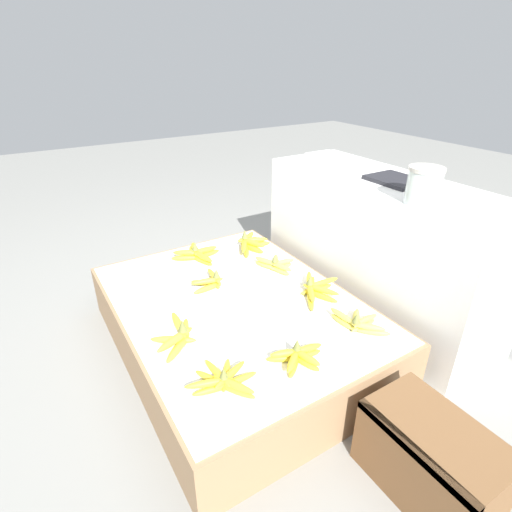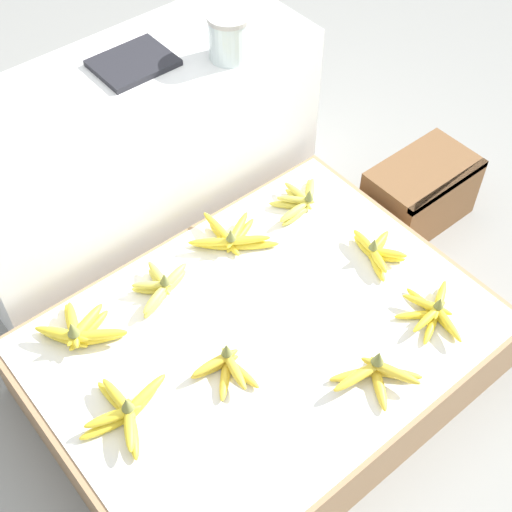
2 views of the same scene
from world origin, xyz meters
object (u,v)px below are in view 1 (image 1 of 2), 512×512
object	(u,v)px
banana_bunch_back_left	(250,243)
banana_bunch_back_right	(358,322)
banana_bunch_back_midleft	(276,264)
banana_bunch_middle_left	(197,254)
banana_bunch_middle_midleft	(210,281)
foam_tray_white	(331,157)
banana_bunch_front_midright	(178,336)
glass_jar	(424,186)
banana_bunch_back_midright	(315,289)
banana_bunch_front_right	(224,381)
banana_bunch_middle_right	(298,357)
wooden_crate	(430,458)

from	to	relation	value
banana_bunch_back_left	banana_bunch_back_right	bearing A→B (deg)	-0.24
banana_bunch_back_midleft	banana_bunch_middle_left	bearing A→B (deg)	-136.83
banana_bunch_middle_midleft	banana_bunch_back_right	size ratio (longest dim) A/B	0.67
banana_bunch_back_right	foam_tray_white	size ratio (longest dim) A/B	0.95
banana_bunch_front_midright	glass_jar	world-z (taller)	glass_jar
banana_bunch_back_midleft	banana_bunch_back_midright	world-z (taller)	banana_bunch_back_midright
banana_bunch_front_right	banana_bunch_middle_right	size ratio (longest dim) A/B	1.20
foam_tray_white	banana_bunch_back_left	bearing A→B (deg)	-95.00
foam_tray_white	banana_bunch_middle_midleft	bearing A→B (deg)	-76.63
foam_tray_white	banana_bunch_back_right	bearing A→B (deg)	-32.54
banana_bunch_back_midleft	glass_jar	size ratio (longest dim) A/B	1.49
banana_bunch_middle_left	banana_bunch_back_midright	world-z (taller)	banana_bunch_middle_left
banana_bunch_middle_midleft	banana_bunch_back_right	distance (m)	0.68
banana_bunch_front_right	wooden_crate	bearing A→B (deg)	43.28
banana_bunch_back_left	banana_bunch_back_midright	xyz separation A→B (m)	(0.55, 0.01, -0.00)
banana_bunch_middle_midleft	glass_jar	size ratio (longest dim) A/B	1.09
banana_bunch_middle_left	glass_jar	xyz separation A→B (m)	(0.82, 0.59, 0.48)
banana_bunch_middle_midleft	banana_bunch_middle_right	bearing A→B (deg)	2.89
banana_bunch_middle_left	banana_bunch_back_midright	xyz separation A→B (m)	(0.58, 0.30, -0.00)
glass_jar	banana_bunch_middle_right	bearing A→B (deg)	-82.79
banana_bunch_middle_right	banana_bunch_back_midleft	size ratio (longest dim) A/B	0.94
banana_bunch_back_left	banana_bunch_back_midleft	world-z (taller)	banana_bunch_back_left
banana_bunch_middle_left	banana_bunch_middle_right	distance (m)	0.90
banana_bunch_front_right	banana_bunch_back_midleft	xyz separation A→B (m)	(-0.56, 0.58, 0.00)
banana_bunch_middle_midleft	foam_tray_white	distance (m)	0.97
banana_bunch_middle_midleft	banana_bunch_back_left	xyz separation A→B (m)	(-0.24, 0.35, 0.01)
banana_bunch_front_midright	glass_jar	bearing A→B (deg)	75.42
banana_bunch_front_midright	banana_bunch_back_midleft	size ratio (longest dim) A/B	1.13
wooden_crate	banana_bunch_middle_midleft	distance (m)	1.08
wooden_crate	banana_bunch_back_right	bearing A→B (deg)	162.92
banana_bunch_back_midleft	glass_jar	distance (m)	0.77
banana_bunch_back_midleft	banana_bunch_back_right	bearing A→B (deg)	0.52
banana_bunch_middle_left	banana_bunch_back_midleft	bearing A→B (deg)	43.17
foam_tray_white	banana_bunch_front_midright	bearing A→B (deg)	-65.97
banana_bunch_back_right	glass_jar	world-z (taller)	glass_jar
banana_bunch_front_right	banana_bunch_front_midright	bearing A→B (deg)	-171.78
wooden_crate	banana_bunch_middle_midleft	xyz separation A→B (m)	(-1.04, -0.21, 0.15)
wooden_crate	banana_bunch_front_right	distance (m)	0.66
banana_bunch_middle_left	banana_bunch_back_right	world-z (taller)	banana_bunch_middle_left
glass_jar	banana_bunch_back_midleft	bearing A→B (deg)	-149.54
banana_bunch_middle_left	banana_bunch_front_midright	bearing A→B (deg)	-29.84
banana_bunch_middle_left	banana_bunch_front_right	bearing A→B (deg)	-18.75
banana_bunch_front_midright	banana_bunch_back_midleft	xyz separation A→B (m)	(-0.28, 0.62, -0.00)
banana_bunch_middle_right	foam_tray_white	distance (m)	1.23
banana_bunch_back_midright	foam_tray_white	xyz separation A→B (m)	(-0.50, 0.49, 0.42)
banana_bunch_middle_right	glass_jar	xyz separation A→B (m)	(-0.08, 0.62, 0.48)
banana_bunch_middle_left	banana_bunch_middle_midleft	bearing A→B (deg)	-11.95
banana_bunch_back_midleft	banana_bunch_middle_right	bearing A→B (deg)	-27.86
banana_bunch_back_left	banana_bunch_middle_right	bearing A→B (deg)	-20.53
banana_bunch_back_midright	glass_jar	size ratio (longest dim) A/B	1.76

